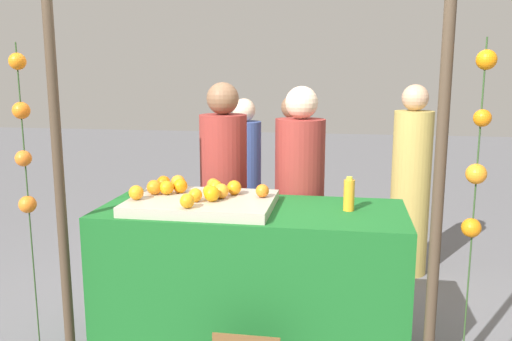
{
  "coord_description": "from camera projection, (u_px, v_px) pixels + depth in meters",
  "views": [
    {
      "loc": [
        0.54,
        -3.05,
        1.74
      ],
      "look_at": [
        0.0,
        0.15,
        1.13
      ],
      "focal_mm": 37.62,
      "sensor_mm": 36.0,
      "label": 1
    }
  ],
  "objects": [
    {
      "name": "garland_strand_right",
      "position": [
        478.0,
        154.0,
        2.47
      ],
      "size": [
        0.1,
        0.1,
        1.89
      ],
      "color": "#2D4C23",
      "rests_on": "ground_plane"
    },
    {
      "name": "orange_13",
      "position": [
        154.0,
        187.0,
        3.26
      ],
      "size": [
        0.09,
        0.09,
        0.09
      ],
      "primitive_type": "sphere",
      "color": "orange",
      "rests_on": "orange_tray"
    },
    {
      "name": "crowd_person_2",
      "position": [
        410.0,
        187.0,
        4.57
      ],
      "size": [
        0.33,
        0.33,
        1.63
      ],
      "color": "tan",
      "rests_on": "ground_plane"
    },
    {
      "name": "orange_1",
      "position": [
        167.0,
        188.0,
        3.26
      ],
      "size": [
        0.09,
        0.09,
        0.09
      ],
      "primitive_type": "sphere",
      "color": "orange",
      "rests_on": "orange_tray"
    },
    {
      "name": "orange_5",
      "position": [
        178.0,
        182.0,
        3.41
      ],
      "size": [
        0.09,
        0.09,
        0.09
      ],
      "primitive_type": "sphere",
      "color": "orange",
      "rests_on": "orange_tray"
    },
    {
      "name": "orange_7",
      "position": [
        136.0,
        193.0,
        3.13
      ],
      "size": [
        0.09,
        0.09,
        0.09
      ],
      "primitive_type": "sphere",
      "color": "orange",
      "rests_on": "orange_tray"
    },
    {
      "name": "juice_bottle",
      "position": [
        349.0,
        195.0,
        3.12
      ],
      "size": [
        0.06,
        0.06,
        0.2
      ],
      "color": "orange",
      "rests_on": "stall_counter"
    },
    {
      "name": "garland_strand_left",
      "position": [
        23.0,
        140.0,
        2.91
      ],
      "size": [
        0.1,
        0.1,
        1.89
      ],
      "color": "#2D4C23",
      "rests_on": "ground_plane"
    },
    {
      "name": "orange_11",
      "position": [
        195.0,
        195.0,
        3.08
      ],
      "size": [
        0.08,
        0.08,
        0.08
      ],
      "primitive_type": "sphere",
      "color": "orange",
      "rests_on": "orange_tray"
    },
    {
      "name": "orange_6",
      "position": [
        212.0,
        194.0,
        3.09
      ],
      "size": [
        0.09,
        0.09,
        0.09
      ],
      "primitive_type": "sphere",
      "color": "orange",
      "rests_on": "orange_tray"
    },
    {
      "name": "canopy_post_right",
      "position": [
        437.0,
        215.0,
        2.6
      ],
      "size": [
        0.06,
        0.06,
        2.1
      ],
      "primitive_type": "cylinder",
      "color": "#473828",
      "rests_on": "ground_plane"
    },
    {
      "name": "vendor_right",
      "position": [
        300.0,
        213.0,
        3.73
      ],
      "size": [
        0.33,
        0.33,
        1.64
      ],
      "color": "maroon",
      "rests_on": "ground_plane"
    },
    {
      "name": "orange_0",
      "position": [
        180.0,
        186.0,
        3.31
      ],
      "size": [
        0.09,
        0.09,
        0.09
      ],
      "primitive_type": "sphere",
      "color": "orange",
      "rests_on": "orange_tray"
    },
    {
      "name": "orange_8",
      "position": [
        221.0,
        191.0,
        3.17
      ],
      "size": [
        0.09,
        0.09,
        0.09
      ],
      "primitive_type": "sphere",
      "color": "orange",
      "rests_on": "orange_tray"
    },
    {
      "name": "vendor_left",
      "position": [
        224.0,
        207.0,
        3.85
      ],
      "size": [
        0.33,
        0.33,
        1.66
      ],
      "color": "maroon",
      "rests_on": "ground_plane"
    },
    {
      "name": "orange_2",
      "position": [
        209.0,
        191.0,
        3.2
      ],
      "size": [
        0.07,
        0.07,
        0.07
      ],
      "primitive_type": "sphere",
      "color": "orange",
      "rests_on": "orange_tray"
    },
    {
      "name": "orange_9",
      "position": [
        213.0,
        185.0,
        3.37
      ],
      "size": [
        0.08,
        0.08,
        0.08
      ],
      "primitive_type": "sphere",
      "color": "orange",
      "rests_on": "orange_tray"
    },
    {
      "name": "orange_15",
      "position": [
        153.0,
        186.0,
        3.34
      ],
      "size": [
        0.07,
        0.07,
        0.07
      ],
      "primitive_type": "sphere",
      "color": "orange",
      "rests_on": "orange_tray"
    },
    {
      "name": "stall_counter",
      "position": [
        252.0,
        282.0,
        3.28
      ],
      "size": [
        1.82,
        0.76,
        0.93
      ],
      "primitive_type": "cube",
      "color": "#196023",
      "rests_on": "ground_plane"
    },
    {
      "name": "orange_10",
      "position": [
        262.0,
        191.0,
        3.19
      ],
      "size": [
        0.08,
        0.08,
        0.08
      ],
      "primitive_type": "sphere",
      "color": "orange",
      "rests_on": "orange_tray"
    },
    {
      "name": "crowd_person_0",
      "position": [
        292.0,
        185.0,
        4.89
      ],
      "size": [
        0.31,
        0.31,
        1.52
      ],
      "color": "maroon",
      "rests_on": "ground_plane"
    },
    {
      "name": "orange_tray",
      "position": [
        202.0,
        203.0,
        3.19
      ],
      "size": [
        0.85,
        0.61,
        0.06
      ],
      "primitive_type": "cube",
      "color": "#B2AD99",
      "rests_on": "stall_counter"
    },
    {
      "name": "crowd_person_1",
      "position": [
        244.0,
        188.0,
        4.83
      ],
      "size": [
        0.3,
        0.3,
        1.5
      ],
      "color": "#384C8C",
      "rests_on": "ground_plane"
    },
    {
      "name": "orange_14",
      "position": [
        187.0,
        201.0,
        2.94
      ],
      "size": [
        0.08,
        0.08,
        0.08
      ],
      "primitive_type": "sphere",
      "color": "orange",
      "rests_on": "orange_tray"
    },
    {
      "name": "orange_12",
      "position": [
        215.0,
        187.0,
        3.28
      ],
      "size": [
        0.09,
        0.09,
        0.09
      ],
      "primitive_type": "sphere",
      "color": "orange",
      "rests_on": "orange_tray"
    },
    {
      "name": "orange_4",
      "position": [
        234.0,
        188.0,
        3.26
      ],
      "size": [
        0.09,
        0.09,
        0.09
      ],
      "primitive_type": "sphere",
      "color": "orange",
      "rests_on": "orange_tray"
    },
    {
      "name": "orange_3",
      "position": [
        164.0,
        183.0,
        3.41
      ],
      "size": [
        0.09,
        0.09,
        0.09
      ],
      "primitive_type": "sphere",
      "color": "orange",
      "rests_on": "orange_tray"
    },
    {
      "name": "canopy_post_left",
      "position": [
        60.0,
        199.0,
        2.92
      ],
      "size": [
        0.06,
        0.06,
        2.1
      ],
      "primitive_type": "cylinder",
      "color": "#473828",
      "rests_on": "ground_plane"
    }
  ]
}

